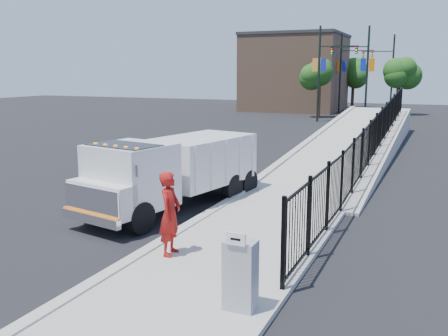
% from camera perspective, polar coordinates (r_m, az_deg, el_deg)
% --- Properties ---
extents(ground, '(120.00, 120.00, 0.00)m').
position_cam_1_polar(ground, '(13.04, -5.93, -8.10)').
color(ground, black).
rests_on(ground, ground).
extents(sidewalk, '(3.55, 12.00, 0.12)m').
position_cam_1_polar(sidewalk, '(10.53, -2.03, -12.47)').
color(sidewalk, '#9E998E').
rests_on(sidewalk, ground).
extents(curb, '(0.30, 12.00, 0.16)m').
position_cam_1_polar(curb, '(11.42, -10.94, -10.64)').
color(curb, '#ADAAA3').
rests_on(curb, ground).
extents(ramp, '(3.95, 24.06, 3.19)m').
position_cam_1_polar(ramp, '(27.34, 14.80, 1.67)').
color(ramp, '#9E998E').
rests_on(ramp, ground).
extents(iron_fence, '(0.10, 28.00, 1.80)m').
position_cam_1_polar(iron_fence, '(23.10, 16.87, 2.17)').
color(iron_fence, black).
rests_on(iron_fence, ground).
extents(truck, '(3.44, 7.01, 2.30)m').
position_cam_1_polar(truck, '(15.49, -6.11, -0.08)').
color(truck, black).
rests_on(truck, ground).
extents(worker, '(0.56, 0.76, 1.93)m').
position_cam_1_polar(worker, '(11.40, -6.18, -5.20)').
color(worker, maroon).
rests_on(worker, sidewalk).
extents(utility_cabinet, '(0.55, 0.40, 1.25)m').
position_cam_1_polar(utility_cabinet, '(8.92, 1.89, -12.15)').
color(utility_cabinet, gray).
rests_on(utility_cabinet, sidewalk).
extents(arrow_sign, '(0.35, 0.04, 0.22)m').
position_cam_1_polar(arrow_sign, '(8.47, 1.36, -8.11)').
color(arrow_sign, white).
rests_on(arrow_sign, utility_cabinet).
extents(debris, '(0.34, 0.34, 0.09)m').
position_cam_1_polar(debris, '(10.05, 2.27, -13.03)').
color(debris, silver).
rests_on(debris, sidewalk).
extents(light_pole_0, '(3.77, 0.22, 8.00)m').
position_cam_1_polar(light_pole_0, '(43.68, 11.20, 10.93)').
color(light_pole_0, black).
rests_on(light_pole_0, ground).
extents(light_pole_1, '(3.78, 0.22, 8.00)m').
position_cam_1_polar(light_pole_1, '(44.66, 15.65, 10.73)').
color(light_pole_1, black).
rests_on(light_pole_1, ground).
extents(light_pole_2, '(3.78, 0.22, 8.00)m').
position_cam_1_polar(light_pole_2, '(53.19, 13.50, 10.81)').
color(light_pole_2, black).
rests_on(light_pole_2, ground).
extents(light_pole_3, '(3.78, 0.22, 8.00)m').
position_cam_1_polar(light_pole_3, '(55.65, 18.38, 10.55)').
color(light_pole_3, black).
rests_on(light_pole_3, ground).
extents(tree_0, '(2.52, 2.52, 5.26)m').
position_cam_1_polar(tree_0, '(47.03, 10.86, 10.41)').
color(tree_0, '#382314').
rests_on(tree_0, ground).
extents(tree_1, '(2.45, 2.45, 5.22)m').
position_cam_1_polar(tree_1, '(52.35, 19.39, 10.02)').
color(tree_1, '#382314').
rests_on(tree_1, ground).
extents(tree_2, '(3.26, 3.26, 5.63)m').
position_cam_1_polar(tree_2, '(61.37, 14.59, 10.37)').
color(tree_2, '#382314').
rests_on(tree_2, ground).
extents(building, '(10.00, 10.00, 8.00)m').
position_cam_1_polar(building, '(56.76, 8.16, 10.62)').
color(building, '#8C664C').
rests_on(building, ground).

